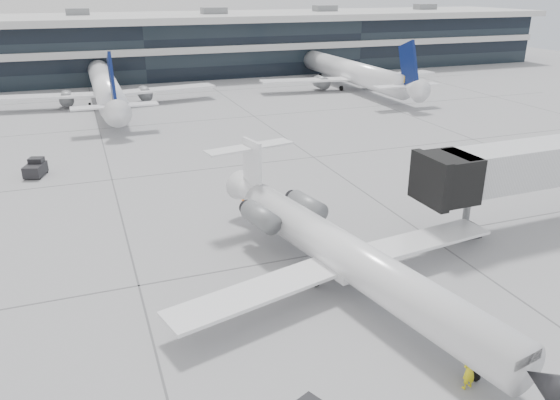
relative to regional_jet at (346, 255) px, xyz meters
name	(u,v)px	position (x,y,z in m)	size (l,w,h in m)	color
ground	(296,258)	(-1.30, 4.42, -2.16)	(220.00, 220.00, 0.00)	gray
terminal	(137,49)	(-1.30, 86.42, 2.84)	(170.00, 22.00, 10.00)	black
bg_jet_center	(107,104)	(-9.30, 59.42, -2.16)	(32.00, 40.00, 9.60)	white
bg_jet_right	(349,88)	(30.70, 59.42, -2.16)	(32.00, 40.00, 9.60)	white
regional_jet	(346,255)	(0.00, 0.00, 0.00)	(21.87, 27.26, 6.33)	white
jet_bridge	(552,162)	(18.25, 3.62, 2.47)	(19.78, 4.41, 6.36)	silver
ramp_worker	(469,370)	(1.20, -9.55, -1.23)	(0.68, 0.45, 1.87)	yellow
traffic_cone	(244,197)	(-1.48, 15.31, -1.89)	(0.45, 0.45, 0.58)	orange
far_tug	(35,168)	(-17.78, 28.02, -1.45)	(2.17, 2.84, 1.59)	black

